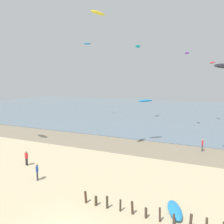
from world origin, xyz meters
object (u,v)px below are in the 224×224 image
at_px(kite_aloft_2, 187,53).
at_px(kite_aloft_5, 138,46).
at_px(person_nearest_camera, 202,145).
at_px(kite_aloft_1, 212,63).
at_px(person_by_waterline, 37,171).
at_px(kite_aloft_3, 145,101).
at_px(grounded_kite, 175,210).
at_px(kite_aloft_4, 98,13).
at_px(person_left_flank, 26,158).
at_px(kite_aloft_0, 87,44).

bearing_deg(kite_aloft_2, kite_aloft_5, -130.35).
xyz_separation_m(person_nearest_camera, kite_aloft_1, (0.55, 21.67, 12.54)).
bearing_deg(person_by_waterline, kite_aloft_3, 70.61).
distance_m(kite_aloft_1, kite_aloft_5, 16.55).
relative_size(grounded_kite, kite_aloft_4, 1.14).
bearing_deg(grounded_kite, kite_aloft_5, -178.43).
relative_size(person_left_flank, kite_aloft_0, 0.89).
bearing_deg(kite_aloft_3, kite_aloft_0, 93.90).
relative_size(person_by_waterline, kite_aloft_2, 0.83).
distance_m(kite_aloft_1, kite_aloft_3, 23.59).
bearing_deg(kite_aloft_0, kite_aloft_4, -78.52).
height_order(person_nearest_camera, kite_aloft_1, kite_aloft_1).
relative_size(person_by_waterline, kite_aloft_5, 0.59).
bearing_deg(kite_aloft_4, person_left_flank, 151.86).
height_order(person_nearest_camera, kite_aloft_0, kite_aloft_0).
bearing_deg(person_nearest_camera, kite_aloft_1, 88.54).
relative_size(kite_aloft_1, kite_aloft_3, 0.90).
height_order(grounded_kite, kite_aloft_5, kite_aloft_5).
height_order(person_nearest_camera, person_left_flank, same).
bearing_deg(kite_aloft_3, kite_aloft_4, -158.25).
distance_m(kite_aloft_0, kite_aloft_1, 29.71).
distance_m(kite_aloft_2, kite_aloft_3, 15.36).
height_order(person_by_waterline, kite_aloft_3, kite_aloft_3).
xyz_separation_m(kite_aloft_1, kite_aloft_3, (-9.10, -20.66, -6.82)).
relative_size(person_by_waterline, grounded_kite, 0.65).
distance_m(person_by_waterline, person_left_flank, 4.58).
distance_m(person_left_flank, kite_aloft_3, 18.73).
bearing_deg(kite_aloft_1, grounded_kite, -25.71).
xyz_separation_m(grounded_kite, kite_aloft_2, (-2.61, 29.71, 14.55)).
distance_m(person_by_waterline, kite_aloft_2, 34.30).
xyz_separation_m(kite_aloft_3, kite_aloft_4, (-3.64, -8.62, 11.09)).
bearing_deg(kite_aloft_2, kite_aloft_0, -120.26).
xyz_separation_m(grounded_kite, kite_aloft_5, (-13.72, 34.13, 16.98)).
bearing_deg(kite_aloft_3, person_nearest_camera, -52.05).
relative_size(person_nearest_camera, kite_aloft_0, 0.89).
xyz_separation_m(person_by_waterline, kite_aloft_3, (6.10, 17.32, 5.71)).
distance_m(person_nearest_camera, person_by_waterline, 21.92).
height_order(person_nearest_camera, kite_aloft_3, kite_aloft_3).
distance_m(grounded_kite, kite_aloft_2, 33.19).
bearing_deg(kite_aloft_1, kite_aloft_3, -46.68).
bearing_deg(person_by_waterline, kite_aloft_1, 68.20).
height_order(person_by_waterline, kite_aloft_5, kite_aloft_5).
height_order(kite_aloft_1, kite_aloft_5, kite_aloft_5).
height_order(person_by_waterline, kite_aloft_4, kite_aloft_4).
bearing_deg(person_by_waterline, kite_aloft_5, 90.66).
height_order(kite_aloft_1, kite_aloft_3, kite_aloft_1).
height_order(kite_aloft_0, kite_aloft_3, kite_aloft_0).
height_order(person_by_waterline, kite_aloft_0, kite_aloft_0).
bearing_deg(person_left_flank, grounded_kite, -9.08).
distance_m(person_left_flank, kite_aloft_4, 18.99).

